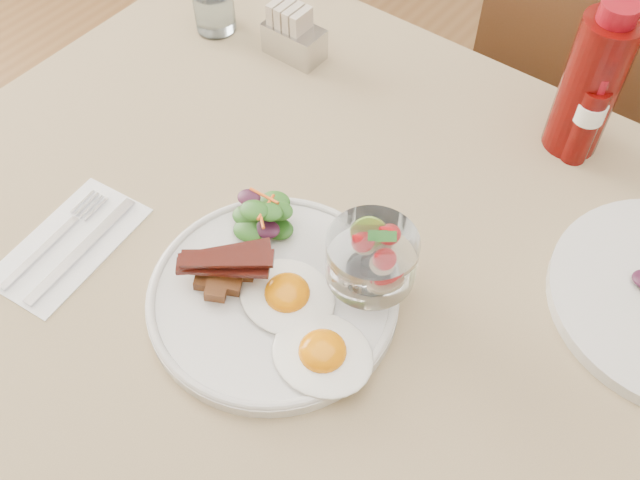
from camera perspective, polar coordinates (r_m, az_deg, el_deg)
table at (r=0.88m, az=6.52°, el=-8.45°), size 1.33×0.88×0.75m
chair_far at (r=1.40m, az=21.15°, el=8.44°), size 0.42×0.42×0.93m
main_plate at (r=0.80m, az=-3.77°, el=-4.57°), size 0.28×0.28×0.02m
fried_eggs at (r=0.76m, az=-1.25°, el=-6.66°), size 0.20×0.15×0.03m
bacon_potato_pile at (r=0.79m, az=-7.68°, el=-2.41°), size 0.10×0.09×0.05m
side_salad at (r=0.83m, az=-4.59°, el=1.88°), size 0.09×0.08×0.04m
fruit_cup at (r=0.75m, az=4.15°, el=-1.41°), size 0.10×0.10×0.10m
ketchup_bottle at (r=0.95m, az=20.87°, el=11.61°), size 0.09×0.09×0.21m
hot_sauce_bottle at (r=0.96m, az=20.55°, el=8.95°), size 0.05×0.05×0.13m
sugar_caddy at (r=1.08m, az=-2.18°, el=16.05°), size 0.09×0.05×0.08m
water_glass at (r=1.14m, az=-8.54°, el=18.30°), size 0.06×0.06×0.11m
napkin_cutlery at (r=0.90m, az=-19.38°, el=-0.36°), size 0.12×0.20×0.01m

